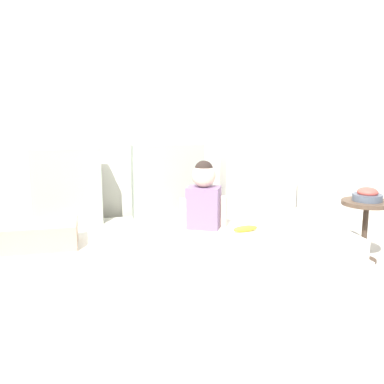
{
  "coord_description": "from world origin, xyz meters",
  "views": [
    {
      "loc": [
        -0.52,
        -2.59,
        1.12
      ],
      "look_at": [
        0.09,
        0.0,
        0.6
      ],
      "focal_mm": 40.64,
      "sensor_mm": 36.0,
      "label": 1
    }
  ],
  "objects_px": {
    "couch": "(178,259)",
    "throw_pillow_center": "(168,181)",
    "folded_blanket": "(40,235)",
    "throw_pillow_right": "(258,180)",
    "throw_pillow_left": "(67,186)",
    "toddler": "(204,196)",
    "fruit_bowl": "(367,195)",
    "side_table": "(366,215)",
    "banana": "(245,229)"
  },
  "relations": [
    {
      "from": "couch",
      "to": "throw_pillow_center",
      "type": "xyz_separation_m",
      "value": [
        0.0,
        0.37,
        0.44
      ]
    },
    {
      "from": "throw_pillow_center",
      "to": "folded_blanket",
      "type": "distance_m",
      "value": 0.96
    },
    {
      "from": "couch",
      "to": "throw_pillow_right",
      "type": "height_order",
      "value": "throw_pillow_right"
    },
    {
      "from": "couch",
      "to": "throw_pillow_center",
      "type": "bearing_deg",
      "value": 90.0
    },
    {
      "from": "folded_blanket",
      "to": "throw_pillow_right",
      "type": "bearing_deg",
      "value": 18.05
    },
    {
      "from": "couch",
      "to": "throw_pillow_left",
      "type": "bearing_deg",
      "value": 151.47
    },
    {
      "from": "couch",
      "to": "folded_blanket",
      "type": "bearing_deg",
      "value": -171.79
    },
    {
      "from": "toddler",
      "to": "fruit_bowl",
      "type": "bearing_deg",
      "value": 2.67
    },
    {
      "from": "side_table",
      "to": "fruit_bowl",
      "type": "distance_m",
      "value": 0.15
    },
    {
      "from": "side_table",
      "to": "fruit_bowl",
      "type": "relative_size",
      "value": 2.18
    },
    {
      "from": "throw_pillow_center",
      "to": "fruit_bowl",
      "type": "height_order",
      "value": "throw_pillow_center"
    },
    {
      "from": "throw_pillow_right",
      "to": "fruit_bowl",
      "type": "height_order",
      "value": "throw_pillow_right"
    },
    {
      "from": "throw_pillow_right",
      "to": "fruit_bowl",
      "type": "xyz_separation_m",
      "value": [
        0.74,
        -0.26,
        -0.1
      ]
    },
    {
      "from": "throw_pillow_left",
      "to": "fruit_bowl",
      "type": "bearing_deg",
      "value": -7.04
    },
    {
      "from": "fruit_bowl",
      "to": "couch",
      "type": "bearing_deg",
      "value": -175.6
    },
    {
      "from": "folded_blanket",
      "to": "fruit_bowl",
      "type": "height_order",
      "value": "fruit_bowl"
    },
    {
      "from": "folded_blanket",
      "to": "fruit_bowl",
      "type": "distance_m",
      "value": 2.24
    },
    {
      "from": "toddler",
      "to": "side_table",
      "type": "bearing_deg",
      "value": 2.67
    },
    {
      "from": "couch",
      "to": "throw_pillow_center",
      "type": "distance_m",
      "value": 0.57
    },
    {
      "from": "toddler",
      "to": "side_table",
      "type": "height_order",
      "value": "toddler"
    },
    {
      "from": "throw_pillow_right",
      "to": "toddler",
      "type": "xyz_separation_m",
      "value": [
        -0.5,
        -0.32,
        -0.04
      ]
    },
    {
      "from": "couch",
      "to": "throw_pillow_center",
      "type": "relative_size",
      "value": 4.18
    },
    {
      "from": "throw_pillow_left",
      "to": "toddler",
      "type": "distance_m",
      "value": 0.91
    },
    {
      "from": "throw_pillow_center",
      "to": "banana",
      "type": "relative_size",
      "value": 3.07
    },
    {
      "from": "folded_blanket",
      "to": "side_table",
      "type": "xyz_separation_m",
      "value": [
        2.23,
        0.23,
        -0.07
      ]
    },
    {
      "from": "toddler",
      "to": "folded_blanket",
      "type": "xyz_separation_m",
      "value": [
        -0.99,
        -0.17,
        -0.14
      ]
    },
    {
      "from": "throw_pillow_right",
      "to": "folded_blanket",
      "type": "relative_size",
      "value": 1.34
    },
    {
      "from": "throw_pillow_center",
      "to": "throw_pillow_right",
      "type": "bearing_deg",
      "value": 0.0
    },
    {
      "from": "throw_pillow_left",
      "to": "throw_pillow_right",
      "type": "height_order",
      "value": "throw_pillow_left"
    },
    {
      "from": "toddler",
      "to": "banana",
      "type": "bearing_deg",
      "value": -33.15
    },
    {
      "from": "throw_pillow_center",
      "to": "toddler",
      "type": "height_order",
      "value": "throw_pillow_center"
    },
    {
      "from": "fruit_bowl",
      "to": "banana",
      "type": "bearing_deg",
      "value": -168.23
    },
    {
      "from": "banana",
      "to": "fruit_bowl",
      "type": "relative_size",
      "value": 0.81
    },
    {
      "from": "fruit_bowl",
      "to": "folded_blanket",
      "type": "bearing_deg",
      "value": -174.21
    },
    {
      "from": "throw_pillow_right",
      "to": "banana",
      "type": "distance_m",
      "value": 0.58
    },
    {
      "from": "fruit_bowl",
      "to": "toddler",
      "type": "bearing_deg",
      "value": -177.33
    },
    {
      "from": "banana",
      "to": "folded_blanket",
      "type": "distance_m",
      "value": 1.22
    },
    {
      "from": "throw_pillow_right",
      "to": "fruit_bowl",
      "type": "relative_size",
      "value": 2.56
    },
    {
      "from": "throw_pillow_left",
      "to": "toddler",
      "type": "xyz_separation_m",
      "value": [
        0.85,
        -0.32,
        -0.04
      ]
    },
    {
      "from": "toddler",
      "to": "folded_blanket",
      "type": "relative_size",
      "value": 1.1
    },
    {
      "from": "banana",
      "to": "fruit_bowl",
      "type": "xyz_separation_m",
      "value": [
        1.01,
        0.21,
        0.13
      ]
    },
    {
      "from": "throw_pillow_left",
      "to": "throw_pillow_right",
      "type": "xyz_separation_m",
      "value": [
        1.35,
        0.0,
        -0.01
      ]
    },
    {
      "from": "side_table",
      "to": "fruit_bowl",
      "type": "height_order",
      "value": "fruit_bowl"
    },
    {
      "from": "toddler",
      "to": "couch",
      "type": "bearing_deg",
      "value": -163.98
    },
    {
      "from": "folded_blanket",
      "to": "fruit_bowl",
      "type": "relative_size",
      "value": 1.9
    },
    {
      "from": "throw_pillow_left",
      "to": "banana",
      "type": "distance_m",
      "value": 1.21
    },
    {
      "from": "banana",
      "to": "folded_blanket",
      "type": "relative_size",
      "value": 0.42
    },
    {
      "from": "throw_pillow_center",
      "to": "folded_blanket",
      "type": "relative_size",
      "value": 1.31
    },
    {
      "from": "folded_blanket",
      "to": "side_table",
      "type": "distance_m",
      "value": 2.24
    },
    {
      "from": "folded_blanket",
      "to": "couch",
      "type": "bearing_deg",
      "value": 8.21
    }
  ]
}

